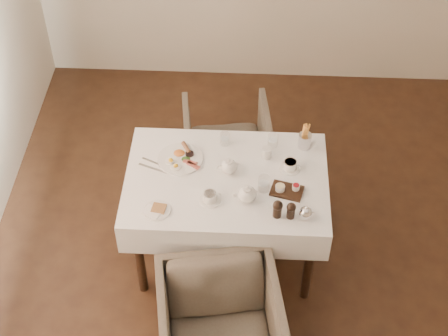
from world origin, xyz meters
name	(u,v)px	position (x,y,z in m)	size (l,w,h in m)	color
table	(226,190)	(-0.58, 0.47, 0.64)	(1.28, 0.88, 0.75)	black
armchair_near	(220,328)	(-0.57, -0.35, 0.33)	(0.70, 0.72, 0.66)	brown
armchair_far	(227,144)	(-0.61, 1.26, 0.30)	(0.63, 0.65, 0.59)	brown
breakfast_plate	(181,158)	(-0.88, 0.62, 0.77)	(0.29, 0.29, 0.04)	white
side_plate	(156,211)	(-0.99, 0.17, 0.76)	(0.18, 0.16, 0.02)	white
teapot_centre	(229,166)	(-0.56, 0.52, 0.81)	(0.14, 0.11, 0.12)	white
teapot_front	(247,193)	(-0.44, 0.29, 0.82)	(0.16, 0.12, 0.13)	white
creamer	(267,153)	(-0.33, 0.67, 0.79)	(0.06, 0.06, 0.07)	white
teacup_near	(210,197)	(-0.67, 0.28, 0.78)	(0.13, 0.13, 0.07)	white
teacup_far	(290,166)	(-0.18, 0.57, 0.78)	(0.13, 0.13, 0.07)	white
glass_left	(225,139)	(-0.60, 0.78, 0.80)	(0.06, 0.06, 0.09)	silver
glass_mid	(264,184)	(-0.34, 0.39, 0.81)	(0.07, 0.07, 0.10)	silver
glass_right	(273,140)	(-0.29, 0.78, 0.80)	(0.07, 0.07, 0.09)	silver
condiment_board	(287,190)	(-0.20, 0.37, 0.77)	(0.22, 0.17, 0.05)	black
pepper_mill_left	(277,209)	(-0.26, 0.18, 0.82)	(0.06, 0.06, 0.13)	black
pepper_mill_right	(291,210)	(-0.18, 0.17, 0.81)	(0.06, 0.06, 0.12)	black
silver_pot	(306,212)	(-0.09, 0.16, 0.81)	(0.10, 0.08, 0.11)	white
fries_cup	(305,137)	(-0.08, 0.78, 0.84)	(0.09, 0.09, 0.18)	silver
cutlery_fork	(154,162)	(-1.05, 0.58, 0.76)	(0.01, 0.18, 0.00)	silver
cutlery_knife	(153,168)	(-1.05, 0.53, 0.76)	(0.02, 0.20, 0.00)	silver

